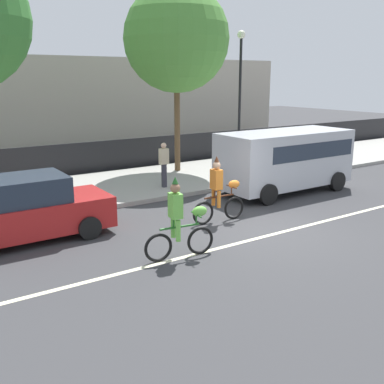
{
  "coord_description": "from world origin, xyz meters",
  "views": [
    {
      "loc": [
        -7.92,
        -8.63,
        4.01
      ],
      "look_at": [
        -1.37,
        1.2,
        1.0
      ],
      "focal_mm": 42.0,
      "sensor_mm": 36.0,
      "label": 1
    }
  ],
  "objects": [
    {
      "name": "street_tree_near_lamp",
      "position": [
        2.07,
        7.47,
        5.52
      ],
      "size": [
        4.27,
        4.27,
        7.52
      ],
      "color": "brown",
      "rests_on": "sidewalk_curb"
    },
    {
      "name": "sidewalk_curb",
      "position": [
        0.0,
        6.5,
        0.07
      ],
      "size": [
        60.0,
        5.0,
        0.15
      ],
      "primitive_type": "cube",
      "color": "#9E9B93",
      "rests_on": "ground"
    },
    {
      "name": "parade_cyclist_orange",
      "position": [
        -0.45,
        1.16,
        0.84
      ],
      "size": [
        1.72,
        0.5,
        1.92
      ],
      "color": "black",
      "rests_on": "ground"
    },
    {
      "name": "parked_car_red",
      "position": [
        -5.37,
        2.72,
        0.78
      ],
      "size": [
        4.1,
        1.92,
        1.64
      ],
      "color": "#AD1E1E",
      "rests_on": "ground"
    },
    {
      "name": "parked_van_silver",
      "position": [
        3.7,
        2.7,
        1.28
      ],
      "size": [
        5.0,
        2.22,
        2.18
      ],
      "color": "silver",
      "rests_on": "ground"
    },
    {
      "name": "parade_cyclist_lime",
      "position": [
        -2.8,
        -0.48,
        0.84
      ],
      "size": [
        1.71,
        0.51,
        1.92
      ],
      "color": "black",
      "rests_on": "ground"
    },
    {
      "name": "street_lamp_post",
      "position": [
        5.26,
        7.27,
        3.99
      ],
      "size": [
        0.36,
        0.36,
        5.86
      ],
      "color": "black",
      "rests_on": "sidewalk_curb"
    },
    {
      "name": "pedestrian_onlooker",
      "position": [
        0.06,
        5.16,
        1.01
      ],
      "size": [
        0.32,
        0.2,
        1.62
      ],
      "color": "#33333D",
      "rests_on": "sidewalk_curb"
    },
    {
      "name": "road_centre_line",
      "position": [
        0.0,
        -0.5,
        0.0
      ],
      "size": [
        36.0,
        0.14,
        0.01
      ],
      "primitive_type": "cube",
      "color": "beige",
      "rests_on": "ground"
    },
    {
      "name": "building_backdrop",
      "position": [
        -0.58,
        18.0,
        2.54
      ],
      "size": [
        28.0,
        8.0,
        5.08
      ],
      "primitive_type": "cube",
      "color": "#B2A899",
      "rests_on": "ground"
    },
    {
      "name": "fence_line",
      "position": [
        0.0,
        9.4,
        0.7
      ],
      "size": [
        40.0,
        0.08,
        1.4
      ],
      "primitive_type": "cube",
      "color": "black",
      "rests_on": "ground"
    },
    {
      "name": "ground_plane",
      "position": [
        0.0,
        0.0,
        0.0
      ],
      "size": [
        80.0,
        80.0,
        0.0
      ],
      "primitive_type": "plane",
      "color": "#38383A"
    }
  ]
}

